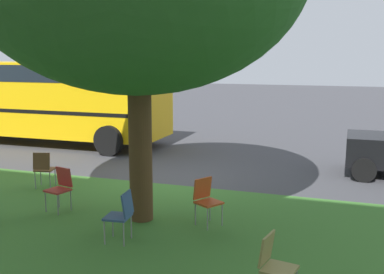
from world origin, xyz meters
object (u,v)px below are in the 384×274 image
at_px(chair_2, 60,186).
at_px(chair_3, 44,167).
at_px(chair_4, 206,198).
at_px(chair_1, 274,262).
at_px(chair_0, 122,213).
at_px(school_bus, 27,94).

xyz_separation_m(chair_2, chair_3, (1.33, -1.26, 0.00)).
bearing_deg(chair_4, chair_2, 3.44).
bearing_deg(chair_1, chair_0, -21.70).
xyz_separation_m(chair_1, chair_2, (4.67, -2.16, 0.00)).
relative_size(chair_1, chair_4, 1.00).
bearing_deg(chair_1, chair_2, -24.85).
relative_size(chair_3, school_bus, 0.08).
distance_m(chair_0, chair_3, 4.02).
bearing_deg(chair_2, chair_3, -43.52).
bearing_deg(school_bus, chair_0, 135.90).
bearing_deg(chair_3, chair_0, 144.41).
relative_size(chair_1, chair_2, 1.00).
relative_size(chair_0, chair_3, 1.00).
bearing_deg(chair_0, school_bus, -44.10).
distance_m(chair_3, school_bus, 6.73).
height_order(chair_1, chair_3, same).
height_order(chair_3, chair_4, same).
relative_size(chair_0, chair_4, 1.00).
bearing_deg(chair_4, school_bus, -35.05).
bearing_deg(chair_4, chair_0, 48.85).
distance_m(chair_0, chair_2, 2.22).
xyz_separation_m(chair_0, chair_2, (1.94, -1.07, 0.00)).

